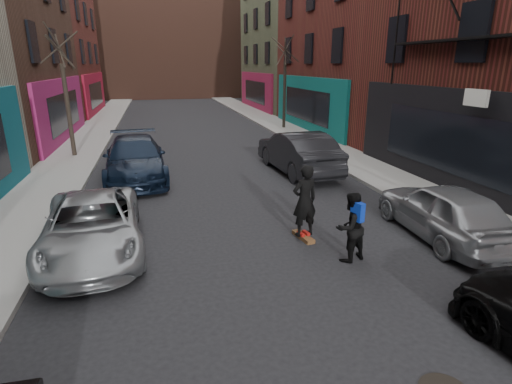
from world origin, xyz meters
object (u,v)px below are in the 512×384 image
parked_left_far (92,226)px  pedestrian (350,227)px  skateboard (303,237)px  parked_right_far (444,211)px  tree_right_far (285,76)px  parked_right_end (298,152)px  parked_left_end (135,159)px  skateboarder (305,201)px  tree_left_far (65,85)px

parked_left_far → pedestrian: 5.94m
skateboard → parked_right_far: bearing=-22.7°
tree_right_far → parked_left_far: (-10.14, -16.92, -2.87)m
parked_left_far → skateboard: size_ratio=5.91×
skateboard → parked_right_end: bearing=61.4°
parked_left_end → pedestrian: 9.57m
parked_left_far → skateboarder: skateboarder is taller
tree_left_far → parked_right_end: 11.00m
parked_right_end → skateboarder: 6.67m
tree_right_far → pedestrian: 19.49m
tree_right_far → pedestrian: (-4.50, -18.77, -2.72)m
parked_left_far → parked_right_far: 8.63m
skateboarder → skateboard: bearing=180.0°
parked_left_end → skateboard: 8.15m
parked_left_end → skateboarder: (4.32, -6.87, 0.23)m
parked_left_far → skateboard: (5.06, -0.51, -0.61)m
parked_left_end → skateboarder: size_ratio=2.98×
tree_left_far → tree_right_far: size_ratio=0.96×
parked_left_end → pedestrian: size_ratio=3.42×
parked_left_end → parked_right_far: parked_left_end is taller
tree_left_far → skateboard: tree_left_far is taller
parked_right_end → parked_left_end: bearing=-8.5°
parked_right_end → skateboarder: (-2.09, -6.33, 0.18)m
parked_left_far → skateboard: parked_left_far is taller
parked_left_end → skateboard: size_ratio=6.85×
tree_left_far → parked_right_far: size_ratio=1.53×
tree_left_far → skateboarder: tree_left_far is taller
tree_left_far → parked_right_far: bearing=-48.4°
parked_left_far → parked_left_end: bearing=78.8°
pedestrian → skateboarder: bearing=-84.4°
parked_right_far → skateboarder: size_ratio=2.30×
tree_right_far → parked_left_far: bearing=-120.9°
parked_right_far → parked_right_end: bearing=-75.8°
tree_right_far → skateboarder: (-5.08, -17.42, -2.51)m
tree_left_far → pedestrian: (7.90, -12.77, -2.57)m
tree_left_far → pedestrian: bearing=-58.2°
parked_right_end → pedestrian: 7.82m
parked_left_end → parked_right_end: 6.44m
tree_right_far → parked_right_end: 11.80m
pedestrian → parked_right_far: bearing=173.6°
parked_left_far → parked_right_end: (7.15, 5.82, 0.19)m
parked_right_far → pedestrian: 2.96m
parked_left_far → parked_right_end: parked_right_end is taller
tree_left_far → parked_left_far: size_ratio=1.37×
tree_right_far → parked_right_far: bearing=-95.0°
parked_right_end → parked_left_far: bearing=35.4°
tree_left_far → skateboard: (7.32, -11.42, -3.33)m
parked_left_end → skateboard: parked_left_end is taller
skateboarder → parked_right_end: bearing=-118.6°
parked_right_far → skateboard: parked_right_far is taller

